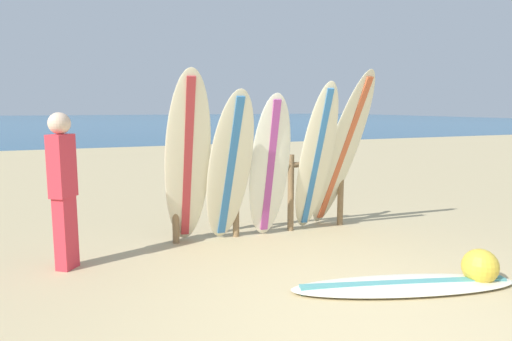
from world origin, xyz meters
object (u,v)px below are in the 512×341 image
surfboard_leaning_far_left (188,162)px  surfboard_leaning_left (230,169)px  beachgoer_standing (63,184)px  beach_ball (480,266)px  surfboard_leaning_center_right (342,152)px  surfboard_leaning_center (316,160)px  surfboard_lying_on_sand (404,285)px  surfboard_leaning_center_left (270,167)px  surfboard_rack (264,186)px

surfboard_leaning_far_left → surfboard_leaning_left: surfboard_leaning_far_left is taller
beachgoer_standing → beach_ball: bearing=-27.7°
surfboard_leaning_center_right → surfboard_leaning_center: bearing=-167.1°
surfboard_leaning_far_left → surfboard_leaning_center_right: 2.27m
surfboard_lying_on_sand → beach_ball: beach_ball is taller
surfboard_leaning_center_left → beachgoer_standing: (-2.54, -0.19, -0.03)m
surfboard_leaning_left → surfboard_rack: bearing=31.3°
surfboard_leaning_center → beachgoer_standing: surfboard_leaning_center is taller
surfboard_rack → surfboard_leaning_left: bearing=-148.7°
surfboard_leaning_far_left → beach_ball: (2.48, -2.19, -0.94)m
surfboard_leaning_center_left → surfboard_leaning_center: 0.66m
surfboard_leaning_far_left → surfboard_lying_on_sand: size_ratio=0.95×
surfboard_leaning_far_left → surfboard_leaning_center_left: surfboard_leaning_far_left is taller
beach_ball → surfboard_lying_on_sand: bearing=167.5°
beachgoer_standing → beach_ball: size_ratio=4.79×
surfboard_leaning_center → surfboard_rack: bearing=148.9°
surfboard_leaning_center → surfboard_leaning_center_right: (0.49, 0.11, 0.08)m
surfboard_leaning_left → surfboard_lying_on_sand: 2.48m
surfboard_rack → beach_ball: surfboard_rack is taller
surfboard_rack → surfboard_leaning_center_right: size_ratio=1.14×
surfboard_leaning_left → surfboard_leaning_center_left: (0.59, 0.09, -0.02)m
surfboard_leaning_far_left → surfboard_leaning_center_left: (1.12, 0.04, -0.13)m
surfboard_rack → surfboard_leaning_left: surfboard_leaning_left is taller
surfboard_leaning_center → surfboard_lying_on_sand: surfboard_leaning_center is taller
surfboard_leaning_far_left → beachgoer_standing: bearing=-173.9°
surfboard_leaning_far_left → surfboard_leaning_center_left: bearing=2.2°
surfboard_rack → surfboard_leaning_far_left: size_ratio=1.17×
surfboard_rack → surfboard_leaning_left: (-0.64, -0.39, 0.32)m
surfboard_leaning_center_left → beach_ball: 2.74m
surfboard_leaning_center_right → beach_ball: 2.48m
surfboard_leaning_left → surfboard_leaning_center_right: surfboard_leaning_center_right is taller
surfboard_leaning_far_left → surfboard_leaning_center: size_ratio=1.05×
surfboard_rack → surfboard_lying_on_sand: surfboard_rack is taller
surfboard_leaning_center → beachgoer_standing: size_ratio=1.23×
surfboard_leaning_far_left → surfboard_leaning_center_right: surfboard_leaning_center_right is taller
surfboard_leaning_center_right → surfboard_lying_on_sand: surfboard_leaning_center_right is taller
beach_ball → surfboard_leaning_far_left: bearing=138.4°
surfboard_leaning_center_left → surfboard_leaning_far_left: bearing=-177.8°
surfboard_leaning_center_right → surfboard_leaning_center_left: bearing=-178.0°
surfboard_lying_on_sand → beach_ball: 0.83m
surfboard_leaning_center → beach_ball: surfboard_leaning_center is taller
surfboard_rack → beach_ball: (1.31, -2.54, -0.50)m
surfboard_rack → surfboard_leaning_center: (0.61, -0.37, 0.38)m
surfboard_leaning_center_left → beach_ball: size_ratio=5.46×
surfboard_rack → beachgoer_standing: bearing=-169.2°
surfboard_leaning_left → surfboard_leaning_center_left: bearing=8.6°
surfboard_leaning_center_right → beach_ball: surfboard_leaning_center_right is taller
surfboard_leaning_left → beach_ball: bearing=-47.8°
surfboard_leaning_far_left → beachgoer_standing: size_ratio=1.29×
surfboard_leaning_center_left → beach_ball: surfboard_leaning_center_left is taller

